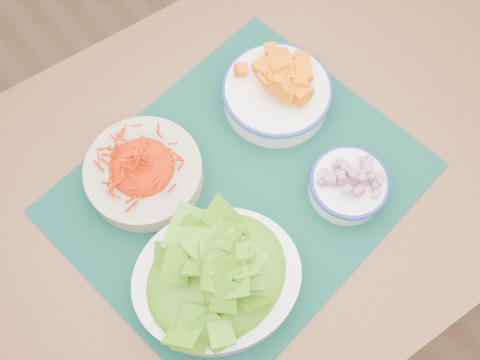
# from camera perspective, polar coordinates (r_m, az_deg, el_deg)

# --- Properties ---
(ground) EXTENTS (4.00, 4.00, 0.00)m
(ground) POSITION_cam_1_polar(r_m,az_deg,el_deg) (1.60, -7.68, -10.20)
(ground) COLOR #9C6D4B
(ground) RESTS_ON ground
(table) EXTENTS (1.15, 0.81, 0.75)m
(table) POSITION_cam_1_polar(r_m,az_deg,el_deg) (0.99, 3.85, 0.19)
(table) COLOR brown
(table) RESTS_ON ground
(placemat) EXTENTS (0.59, 0.51, 0.00)m
(placemat) POSITION_cam_1_polar(r_m,az_deg,el_deg) (0.86, 0.00, -0.83)
(placemat) COLOR black
(placemat) RESTS_ON table
(carrot_bowl) EXTENTS (0.24, 0.24, 0.07)m
(carrot_bowl) POSITION_cam_1_polar(r_m,az_deg,el_deg) (0.85, -10.32, 1.08)
(carrot_bowl) COLOR #C3B091
(carrot_bowl) RESTS_ON placemat
(squash_bowl) EXTENTS (0.19, 0.19, 0.09)m
(squash_bowl) POSITION_cam_1_polar(r_m,az_deg,el_deg) (0.90, 3.99, 9.67)
(squash_bowl) COLOR white
(squash_bowl) RESTS_ON placemat
(lettuce_bowl) EXTENTS (0.30, 0.28, 0.12)m
(lettuce_bowl) POSITION_cam_1_polar(r_m,az_deg,el_deg) (0.76, -2.50, -10.23)
(lettuce_bowl) COLOR white
(lettuce_bowl) RESTS_ON placemat
(onion_bowl) EXTENTS (0.15, 0.15, 0.06)m
(onion_bowl) POSITION_cam_1_polar(r_m,az_deg,el_deg) (0.85, 11.55, -0.35)
(onion_bowl) COLOR white
(onion_bowl) RESTS_ON placemat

